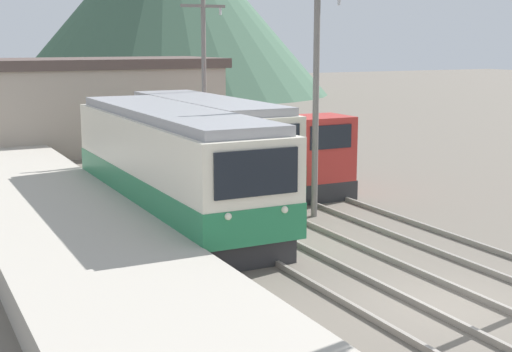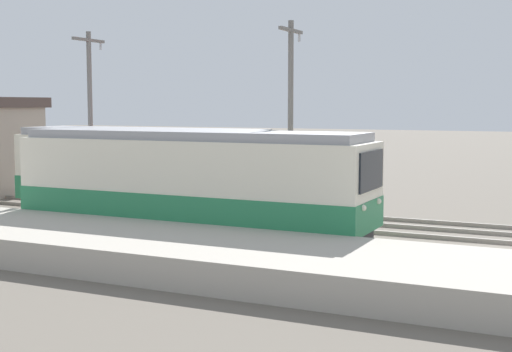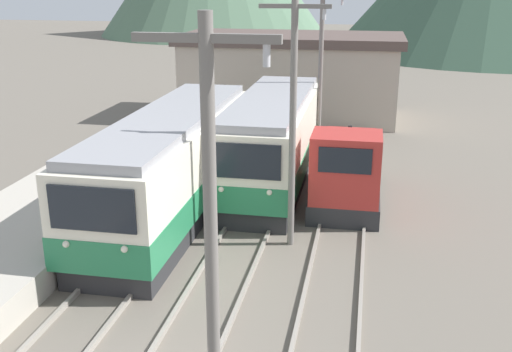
% 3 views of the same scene
% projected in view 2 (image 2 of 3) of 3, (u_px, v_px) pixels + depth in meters
% --- Properties ---
extents(platform_left, '(4.50, 54.00, 0.82)m').
position_uv_depth(platform_left, '(491.00, 285.00, 15.79)').
color(platform_left, '#ADA599').
rests_on(platform_left, ground).
extents(track_left, '(1.54, 60.00, 0.14)m').
position_uv_depth(track_left, '(509.00, 267.00, 19.10)').
color(track_left, gray).
rests_on(track_left, ground).
extents(commuter_train_left, '(2.84, 12.10, 3.57)m').
position_uv_depth(commuter_train_left, '(192.00, 189.00, 23.16)').
color(commuter_train_left, '#28282B').
rests_on(commuter_train_left, ground).
extents(commuter_train_center, '(2.84, 10.37, 3.51)m').
position_uv_depth(commuter_train_center, '(143.00, 177.00, 27.32)').
color(commuter_train_center, '#28282B').
rests_on(commuter_train_center, ground).
extents(shunting_locomotive, '(2.40, 5.68, 3.00)m').
position_uv_depth(shunting_locomotive, '(217.00, 182.00, 29.38)').
color(shunting_locomotive, '#28282B').
rests_on(shunting_locomotive, ground).
extents(catenary_mast_mid, '(2.00, 0.20, 7.44)m').
position_uv_depth(catenary_mast_mid, '(291.00, 115.00, 26.08)').
color(catenary_mast_mid, slate).
rests_on(catenary_mast_mid, ground).
extents(catenary_mast_far, '(2.00, 0.20, 7.44)m').
position_uv_depth(catenary_mast_far, '(90.00, 113.00, 30.00)').
color(catenary_mast_far, slate).
rests_on(catenary_mast_far, ground).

